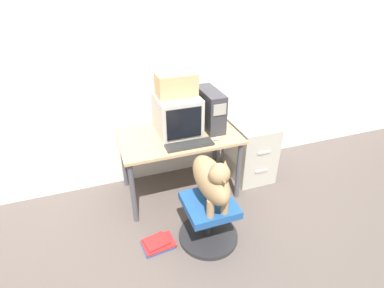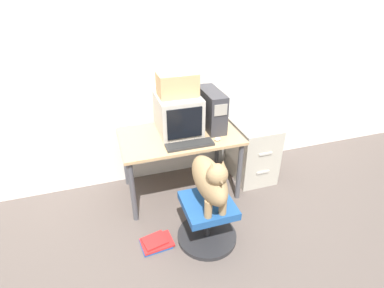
# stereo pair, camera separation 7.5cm
# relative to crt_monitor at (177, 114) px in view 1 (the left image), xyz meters

# --- Properties ---
(ground_plane) EXTENTS (12.00, 12.00, 0.00)m
(ground_plane) POSITION_rel_crt_monitor_xyz_m (-0.01, -0.43, -0.90)
(ground_plane) COLOR #564C47
(wall_back) EXTENTS (8.00, 0.05, 2.60)m
(wall_back) POSITION_rel_crt_monitor_xyz_m (-0.01, 0.34, 0.40)
(wall_back) COLOR silver
(wall_back) RESTS_ON ground_plane
(desk) EXTENTS (1.20, 0.71, 0.70)m
(desk) POSITION_rel_crt_monitor_xyz_m (-0.01, -0.08, -0.28)
(desk) COLOR tan
(desk) RESTS_ON ground_plane
(crt_monitor) EXTENTS (0.42, 0.46, 0.39)m
(crt_monitor) POSITION_rel_crt_monitor_xyz_m (0.00, 0.00, 0.00)
(crt_monitor) COLOR #B7B2A8
(crt_monitor) RESTS_ON desk
(pc_tower) EXTENTS (0.17, 0.48, 0.40)m
(pc_tower) POSITION_rel_crt_monitor_xyz_m (0.35, -0.00, 0.01)
(pc_tower) COLOR #333338
(pc_tower) RESTS_ON desk
(keyboard) EXTENTS (0.46, 0.14, 0.03)m
(keyboard) POSITION_rel_crt_monitor_xyz_m (0.02, -0.32, -0.18)
(keyboard) COLOR #2D2D2D
(keyboard) RESTS_ON desk
(computer_mouse) EXTENTS (0.06, 0.04, 0.04)m
(computer_mouse) POSITION_rel_crt_monitor_xyz_m (0.31, -0.31, -0.18)
(computer_mouse) COLOR silver
(computer_mouse) RESTS_ON desk
(office_chair) EXTENTS (0.54, 0.54, 0.43)m
(office_chair) POSITION_rel_crt_monitor_xyz_m (0.02, -0.83, -0.68)
(office_chair) COLOR #262628
(office_chair) RESTS_ON ground_plane
(dog) EXTENTS (0.23, 0.59, 0.51)m
(dog) POSITION_rel_crt_monitor_xyz_m (0.02, -0.85, -0.22)
(dog) COLOR #9E7F56
(dog) RESTS_ON office_chair
(filing_cabinet) EXTENTS (0.43, 0.55, 0.68)m
(filing_cabinet) POSITION_rel_crt_monitor_xyz_m (0.86, -0.06, -0.56)
(filing_cabinet) COLOR #B7B2A3
(filing_cabinet) RESTS_ON ground_plane
(cardboard_box) EXTENTS (0.38, 0.24, 0.23)m
(cardboard_box) POSITION_rel_crt_monitor_xyz_m (-0.00, 0.00, 0.31)
(cardboard_box) COLOR tan
(cardboard_box) RESTS_ON crt_monitor
(book_stack_floor) EXTENTS (0.30, 0.22, 0.06)m
(book_stack_floor) POSITION_rel_crt_monitor_xyz_m (-0.44, -0.77, -0.87)
(book_stack_floor) COLOR #1E4C9E
(book_stack_floor) RESTS_ON ground_plane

